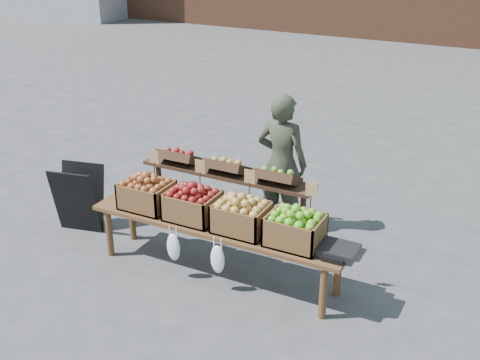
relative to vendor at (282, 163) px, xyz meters
The scene contains 10 objects.
ground 1.82m from the vendor, 133.88° to the right, with size 80.00×80.00×0.00m, color #454548.
vendor is the anchor object (origin of this frame).
chalkboard_sign 2.34m from the vendor, 151.35° to the right, with size 0.52×0.29×0.79m, color black, non-canonical shape.
back_table 0.71m from the vendor, 132.14° to the right, with size 2.10×0.44×1.04m, color #382316, non-canonical shape.
display_bench 1.32m from the vendor, 97.60° to the right, with size 2.70×0.56×0.57m, color #54341B, non-canonical shape.
crate_golden_apples 1.56m from the vendor, 129.31° to the right, with size 0.50×0.40×0.28m, color #9D5629, non-canonical shape.
crate_russet_pears 1.28m from the vendor, 109.90° to the right, with size 0.50×0.40×0.28m, color maroon, non-canonical shape.
crate_red_apples 1.21m from the vendor, 84.57° to the right, with size 0.50×0.40×0.28m, color gold, non-canonical shape.
crate_green_apples 1.38m from the vendor, 61.10° to the right, with size 0.50×0.40×0.28m, color #338619, non-canonical shape.
weighing_scale 1.64m from the vendor, 47.85° to the right, with size 0.34×0.30×0.08m, color black.
Camera 1 is at (3.57, -4.57, 3.35)m, focal length 45.00 mm.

